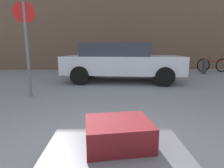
{
  "coord_description": "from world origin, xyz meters",
  "views": [
    {
      "loc": [
        -0.08,
        -1.48,
        1.2
      ],
      "look_at": [
        0.0,
        1.2,
        0.69
      ],
      "focal_mm": 29.1,
      "sensor_mm": 36.0,
      "label": 1
    }
  ],
  "objects_px": {
    "suitcase_maroon_front_left": "(118,133)",
    "bollard_kerb_far": "(205,67)",
    "bollard_kerb_near": "(152,67)",
    "bollard_kerb_mid": "(177,67)",
    "parked_car": "(121,61)",
    "luggage_cart": "(116,155)",
    "bicycle_leaning": "(213,65)",
    "no_parking_sign": "(26,39)"
  },
  "relations": [
    {
      "from": "bicycle_leaning",
      "to": "bollard_kerb_far",
      "type": "bearing_deg",
      "value": -136.73
    },
    {
      "from": "bollard_kerb_mid",
      "to": "bollard_kerb_far",
      "type": "bearing_deg",
      "value": 0.0
    },
    {
      "from": "suitcase_maroon_front_left",
      "to": "no_parking_sign",
      "type": "xyz_separation_m",
      "value": [
        -2.09,
        3.12,
        0.99
      ]
    },
    {
      "from": "bollard_kerb_far",
      "to": "no_parking_sign",
      "type": "xyz_separation_m",
      "value": [
        -6.79,
        -4.13,
        1.07
      ]
    },
    {
      "from": "bollard_kerb_near",
      "to": "bollard_kerb_mid",
      "type": "height_order",
      "value": "same"
    },
    {
      "from": "luggage_cart",
      "to": "bicycle_leaning",
      "type": "distance_m",
      "value": 9.93
    },
    {
      "from": "parked_car",
      "to": "luggage_cart",
      "type": "bearing_deg",
      "value": -94.78
    },
    {
      "from": "luggage_cart",
      "to": "no_parking_sign",
      "type": "distance_m",
      "value": 3.97
    },
    {
      "from": "bollard_kerb_far",
      "to": "luggage_cart",
      "type": "bearing_deg",
      "value": -122.93
    },
    {
      "from": "suitcase_maroon_front_left",
      "to": "no_parking_sign",
      "type": "distance_m",
      "value": 3.88
    },
    {
      "from": "luggage_cart",
      "to": "bicycle_leaning",
      "type": "bearing_deg",
      "value": 55.34
    },
    {
      "from": "bicycle_leaning",
      "to": "bollard_kerb_mid",
      "type": "bearing_deg",
      "value": -159.55
    },
    {
      "from": "bollard_kerb_mid",
      "to": "no_parking_sign",
      "type": "bearing_deg",
      "value": -142.61
    },
    {
      "from": "bollard_kerb_mid",
      "to": "bollard_kerb_far",
      "type": "height_order",
      "value": "same"
    },
    {
      "from": "suitcase_maroon_front_left",
      "to": "bicycle_leaning",
      "type": "distance_m",
      "value": 9.87
    },
    {
      "from": "suitcase_maroon_front_left",
      "to": "bollard_kerb_near",
      "type": "distance_m",
      "value": 7.54
    },
    {
      "from": "luggage_cart",
      "to": "bollard_kerb_mid",
      "type": "height_order",
      "value": "bollard_kerb_mid"
    },
    {
      "from": "bicycle_leaning",
      "to": "suitcase_maroon_front_left",
      "type": "bearing_deg",
      "value": -124.73
    },
    {
      "from": "bollard_kerb_near",
      "to": "bollard_kerb_far",
      "type": "relative_size",
      "value": 1.0
    },
    {
      "from": "suitcase_maroon_front_left",
      "to": "bollard_kerb_near",
      "type": "bearing_deg",
      "value": 66.69
    },
    {
      "from": "bollard_kerb_mid",
      "to": "luggage_cart",
      "type": "bearing_deg",
      "value": -114.56
    },
    {
      "from": "bollard_kerb_far",
      "to": "no_parking_sign",
      "type": "distance_m",
      "value": 8.02
    },
    {
      "from": "parked_car",
      "to": "bollard_kerb_far",
      "type": "relative_size",
      "value": 6.09
    },
    {
      "from": "suitcase_maroon_front_left",
      "to": "bollard_kerb_far",
      "type": "distance_m",
      "value": 8.64
    },
    {
      "from": "parked_car",
      "to": "no_parking_sign",
      "type": "xyz_separation_m",
      "value": [
        -2.51,
        -2.19,
        0.68
      ]
    },
    {
      "from": "luggage_cart",
      "to": "suitcase_maroon_front_left",
      "type": "bearing_deg",
      "value": 67.42
    },
    {
      "from": "bollard_kerb_near",
      "to": "no_parking_sign",
      "type": "height_order",
      "value": "no_parking_sign"
    },
    {
      "from": "bicycle_leaning",
      "to": "bollard_kerb_mid",
      "type": "height_order",
      "value": "bicycle_leaning"
    },
    {
      "from": "no_parking_sign",
      "to": "bollard_kerb_near",
      "type": "bearing_deg",
      "value": 44.7
    },
    {
      "from": "bollard_kerb_near",
      "to": "bollard_kerb_mid",
      "type": "xyz_separation_m",
      "value": [
        1.23,
        0.0,
        0.0
      ]
    },
    {
      "from": "luggage_cart",
      "to": "no_parking_sign",
      "type": "xyz_separation_m",
      "value": [
        -2.06,
        3.18,
        1.17
      ]
    },
    {
      "from": "bollard_kerb_far",
      "to": "suitcase_maroon_front_left",
      "type": "bearing_deg",
      "value": -123.0
    },
    {
      "from": "parked_car",
      "to": "bollard_kerb_far",
      "type": "xyz_separation_m",
      "value": [
        4.28,
        1.94,
        -0.39
      ]
    },
    {
      "from": "bollard_kerb_near",
      "to": "luggage_cart",
      "type": "bearing_deg",
      "value": -106.1
    },
    {
      "from": "parked_car",
      "to": "no_parking_sign",
      "type": "bearing_deg",
      "value": -138.89
    },
    {
      "from": "luggage_cart",
      "to": "bollard_kerb_far",
      "type": "relative_size",
      "value": 1.7
    },
    {
      "from": "bollard_kerb_far",
      "to": "no_parking_sign",
      "type": "bearing_deg",
      "value": -148.72
    },
    {
      "from": "luggage_cart",
      "to": "bollard_kerb_near",
      "type": "height_order",
      "value": "bollard_kerb_near"
    },
    {
      "from": "suitcase_maroon_front_left",
      "to": "bollard_kerb_far",
      "type": "height_order",
      "value": "bollard_kerb_far"
    },
    {
      "from": "bicycle_leaning",
      "to": "no_parking_sign",
      "type": "xyz_separation_m",
      "value": [
        -7.71,
        -4.99,
        1.07
      ]
    },
    {
      "from": "bollard_kerb_mid",
      "to": "suitcase_maroon_front_left",
      "type": "bearing_deg",
      "value": -114.58
    },
    {
      "from": "no_parking_sign",
      "to": "parked_car",
      "type": "bearing_deg",
      "value": 41.11
    }
  ]
}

